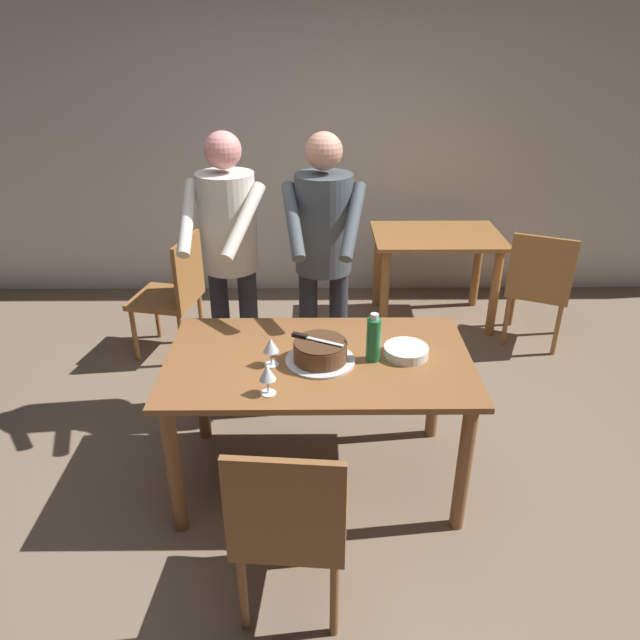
{
  "coord_description": "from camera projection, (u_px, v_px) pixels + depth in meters",
  "views": [
    {
      "loc": [
        -0.01,
        -2.52,
        2.23
      ],
      "look_at": [
        0.01,
        0.11,
        0.9
      ],
      "focal_mm": 33.27,
      "sensor_mm": 36.0,
      "label": 1
    }
  ],
  "objects": [
    {
      "name": "cake_on_platter",
      "position": [
        320.0,
        352.0,
        2.86
      ],
      "size": [
        0.34,
        0.34,
        0.11
      ],
      "color": "silver",
      "rests_on": "main_dining_table"
    },
    {
      "name": "main_dining_table",
      "position": [
        319.0,
        377.0,
        2.96
      ],
      "size": [
        1.5,
        0.88,
        0.75
      ],
      "color": "brown",
      "rests_on": "ground_plane"
    },
    {
      "name": "wine_glass_near",
      "position": [
        267.0,
        374.0,
        2.59
      ],
      "size": [
        0.08,
        0.08,
        0.14
      ],
      "color": "silver",
      "rests_on": "main_dining_table"
    },
    {
      "name": "cake_knife",
      "position": [
        307.0,
        337.0,
        2.86
      ],
      "size": [
        0.25,
        0.14,
        0.02
      ],
      "color": "silver",
      "rests_on": "cake_on_platter"
    },
    {
      "name": "person_cutting_cake",
      "position": [
        324.0,
        250.0,
        3.35
      ],
      "size": [
        0.47,
        0.56,
        1.72
      ],
      "color": "#2D2D38",
      "rests_on": "ground_plane"
    },
    {
      "name": "water_bottle",
      "position": [
        374.0,
        339.0,
        2.84
      ],
      "size": [
        0.07,
        0.07,
        0.25
      ],
      "color": "#1E6B38",
      "rests_on": "main_dining_table"
    },
    {
      "name": "ground_plane",
      "position": [
        319.0,
        475.0,
        3.25
      ],
      "size": [
        14.0,
        14.0,
        0.0
      ],
      "primitive_type": "plane",
      "color": "#7A6651"
    },
    {
      "name": "person_standing_beside",
      "position": [
        229.0,
        248.0,
        3.37
      ],
      "size": [
        0.46,
        0.57,
        1.72
      ],
      "color": "#2D2D38",
      "rests_on": "ground_plane"
    },
    {
      "name": "plate_stack",
      "position": [
        406.0,
        351.0,
        2.92
      ],
      "size": [
        0.22,
        0.22,
        0.05
      ],
      "color": "white",
      "rests_on": "main_dining_table"
    },
    {
      "name": "wine_glass_far",
      "position": [
        271.0,
        346.0,
        2.81
      ],
      "size": [
        0.08,
        0.08,
        0.14
      ],
      "color": "silver",
      "rests_on": "main_dining_table"
    },
    {
      "name": "background_chair_1",
      "position": [
        174.0,
        292.0,
        4.26
      ],
      "size": [
        0.52,
        0.52,
        0.9
      ],
      "color": "#9E6633",
      "rests_on": "ground_plane"
    },
    {
      "name": "back_wall",
      "position": [
        316.0,
        138.0,
        4.98
      ],
      "size": [
        10.0,
        0.12,
        2.7
      ],
      "primitive_type": "cube",
      "color": "beige",
      "rests_on": "ground_plane"
    },
    {
      "name": "background_table",
      "position": [
        436.0,
        254.0,
        4.71
      ],
      "size": [
        1.0,
        0.7,
        0.74
      ],
      "color": "#9E6633",
      "rests_on": "ground_plane"
    },
    {
      "name": "chair_near_side",
      "position": [
        290.0,
        521.0,
        2.3
      ],
      "size": [
        0.48,
        0.48,
        0.9
      ],
      "color": "brown",
      "rests_on": "ground_plane"
    },
    {
      "name": "background_chair_0",
      "position": [
        539.0,
        285.0,
        4.37
      ],
      "size": [
        0.58,
        0.58,
        0.9
      ],
      "color": "#9E6633",
      "rests_on": "ground_plane"
    }
  ]
}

